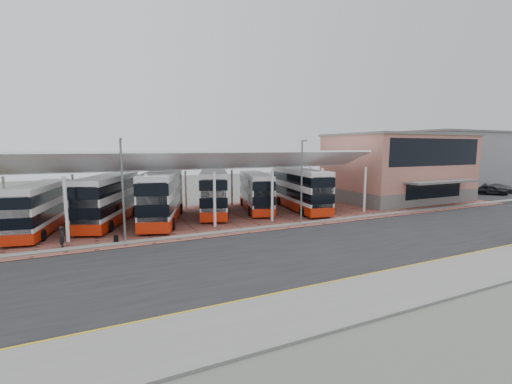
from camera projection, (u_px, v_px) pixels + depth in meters
The scene contains 23 objects.
ground at pixel (323, 243), 26.70m from camera, with size 140.00×140.00×0.00m, color #4B4E48.
road at pixel (331, 246), 25.81m from camera, with size 120.00×14.00×0.02m, color black.
forecourt at pixel (269, 212), 39.20m from camera, with size 72.00×16.00×0.06m, color brown.
sidewalk at pixel (423, 282), 18.63m from camera, with size 120.00×4.00×0.14m, color #616260.
north_kerb at pixel (283, 226), 32.25m from camera, with size 120.00×0.80×0.14m, color #616260.
carpark_surface at pixel (512, 194), 54.34m from camera, with size 22.00×10.00×0.08m, color black.
yellow_line_near at pixel (394, 271), 20.43m from camera, with size 120.00×0.12×0.01m, color gold.
yellow_line_far at pixel (390, 270), 20.69m from camera, with size 120.00×0.12×0.01m, color gold.
canopy at pixel (198, 163), 35.90m from camera, with size 37.00×11.63×7.07m.
terminal at pixel (398, 167), 48.35m from camera, with size 18.40×14.40×9.25m.
warehouse at pixel (449, 159), 67.93m from camera, with size 30.50×20.50×10.25m.
lamp_west at pixel (123, 188), 25.82m from camera, with size 0.16×0.90×8.07m.
lamp_east at pixel (302, 179), 32.61m from camera, with size 0.16×0.90×8.07m.
bus_0 at pixel (40, 208), 29.55m from camera, with size 4.34×10.53×4.23m.
bus_1 at pixel (109, 200), 32.97m from camera, with size 6.61×11.51×4.68m.
bus_2 at pixel (163, 197), 33.87m from camera, with size 6.43×12.35×4.98m.
bus_3 at pixel (214, 192), 38.17m from camera, with size 6.31×11.94×4.82m.
bus_4 at pixel (256, 192), 40.04m from camera, with size 5.20×10.83×4.36m.
bus_5 at pixel (300, 190), 40.35m from camera, with size 4.57×11.99×4.83m.
pedestrian at pixel (62, 237), 25.04m from camera, with size 0.59×0.39×1.61m, color black.
suitcase at pixel (116, 239), 26.41m from camera, with size 0.35×0.25×0.59m, color black.
carpark_car_a at pixel (491, 190), 53.30m from camera, with size 1.81×4.49×1.53m, color black.
carpark_car_b at pixel (502, 188), 55.89m from camera, with size 1.97×4.84×1.41m, color #43464B.
Camera 1 is at (-15.86, -21.23, 7.35)m, focal length 24.00 mm.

